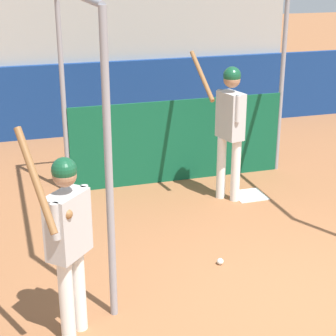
# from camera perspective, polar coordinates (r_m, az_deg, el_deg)

# --- Properties ---
(ground_plane) EXTENTS (60.00, 60.00, 0.00)m
(ground_plane) POSITION_cam_1_polar(r_m,az_deg,el_deg) (5.90, 14.89, -13.51)
(ground_plane) COLOR #935B38
(outfield_wall) EXTENTS (24.00, 0.12, 1.40)m
(outfield_wall) POSITION_cam_1_polar(r_m,az_deg,el_deg) (11.30, -2.35, 7.41)
(outfield_wall) COLOR navy
(outfield_wall) RESTS_ON ground
(bleacher_section) EXTENTS (5.95, 4.00, 3.48)m
(bleacher_section) POSITION_cam_1_polar(r_m,az_deg,el_deg) (13.11, -4.80, 13.72)
(bleacher_section) COLOR #9E9E99
(bleacher_section) RESTS_ON ground
(batting_cage) EXTENTS (3.46, 3.28, 2.92)m
(batting_cage) POSITION_cam_1_polar(r_m,az_deg,el_deg) (7.87, 2.45, 5.69)
(batting_cage) COLOR gray
(batting_cage) RESTS_ON ground
(home_plate) EXTENTS (0.44, 0.44, 0.02)m
(home_plate) POSITION_cam_1_polar(r_m,az_deg,el_deg) (8.27, 8.27, -2.76)
(home_plate) COLOR white
(home_plate) RESTS_ON ground
(player_batter) EXTENTS (0.57, 0.82, 2.05)m
(player_batter) POSITION_cam_1_polar(r_m,az_deg,el_deg) (7.75, 6.26, 4.85)
(player_batter) COLOR white
(player_batter) RESTS_ON ground
(player_waiting) EXTENTS (0.60, 0.74, 2.01)m
(player_waiting) POSITION_cam_1_polar(r_m,az_deg,el_deg) (4.90, -10.15, -6.58)
(player_waiting) COLOR white
(player_waiting) RESTS_ON ground
(baseball) EXTENTS (0.07, 0.07, 0.07)m
(baseball) POSITION_cam_1_polar(r_m,az_deg,el_deg) (6.43, 5.33, -9.43)
(baseball) COLOR white
(baseball) RESTS_ON ground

